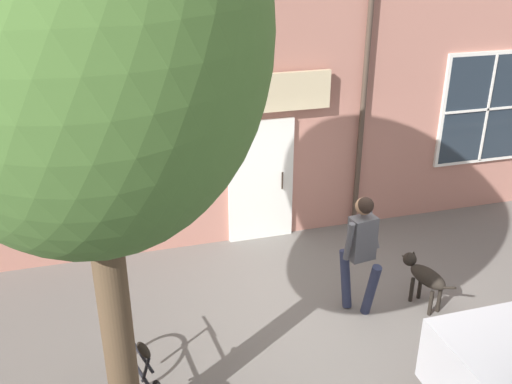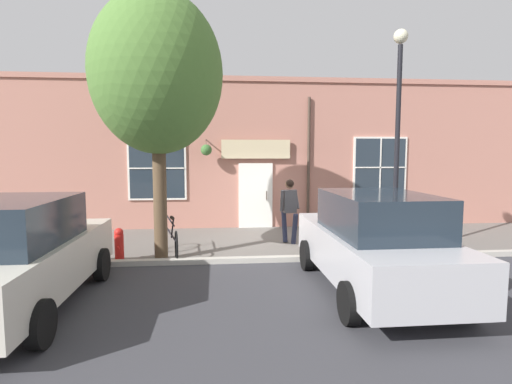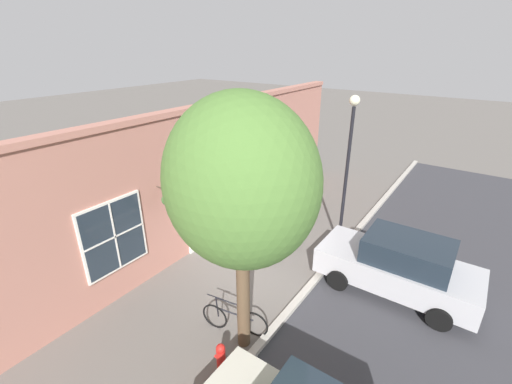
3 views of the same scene
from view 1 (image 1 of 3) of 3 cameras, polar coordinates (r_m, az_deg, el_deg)
name	(u,v)px [view 1 (image 1 of 3)]	position (r m, az deg, el deg)	size (l,w,h in m)	color
ground_plane	(319,307)	(8.21, 6.31, -11.37)	(90.00, 90.00, 0.00)	#66605B
storefront_facade	(271,96)	(9.16, 1.53, 9.57)	(0.95, 18.00, 4.85)	#B27566
pedestrian_walking	(361,244)	(7.68, 10.50, -5.15)	(0.66, 0.55, 1.73)	#282D47
dog_on_leash	(424,276)	(8.29, 16.49, -8.01)	(1.00, 0.39, 0.70)	black
street_tree_by_curb	(75,40)	(4.51, -17.65, 14.25)	(3.17, 2.86, 5.90)	brown
leaning_bicycle	(140,381)	(6.60, -11.52, -18.06)	(1.68, 0.52, 1.01)	black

